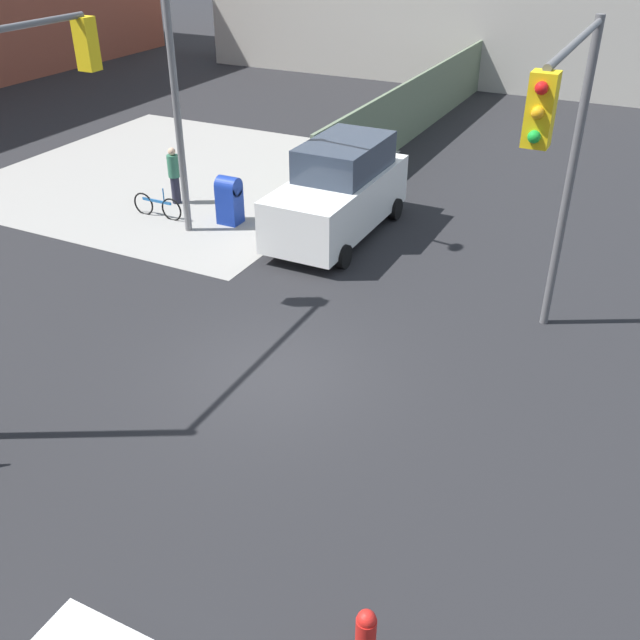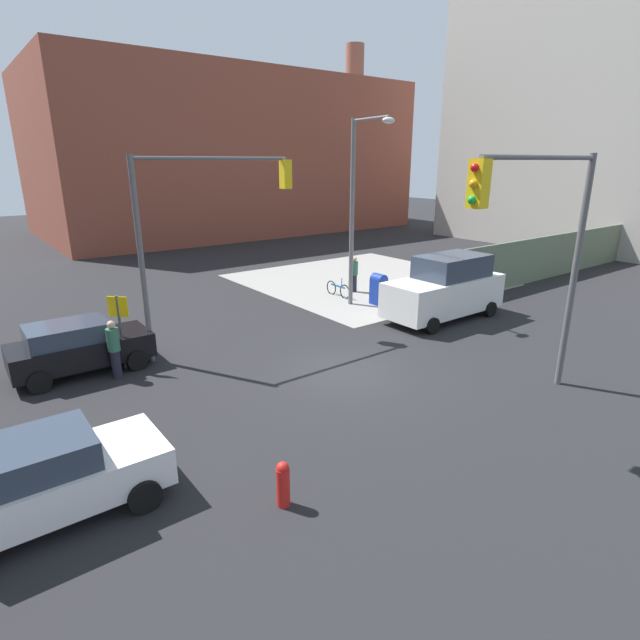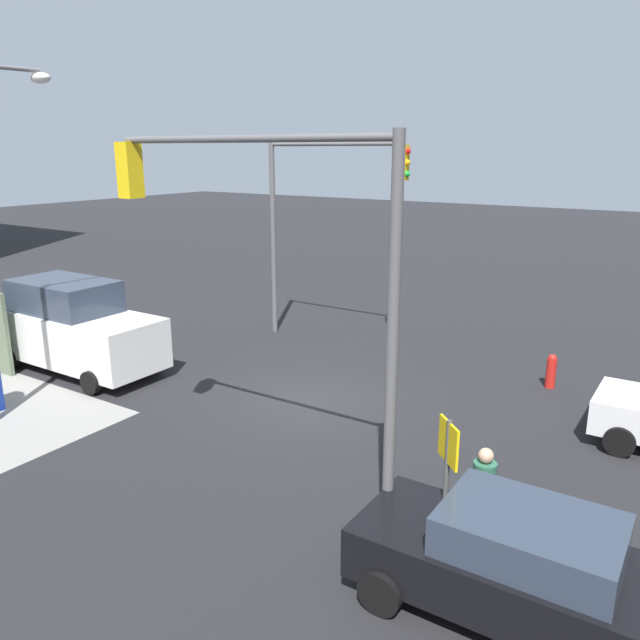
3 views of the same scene
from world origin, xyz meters
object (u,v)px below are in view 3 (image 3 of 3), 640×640
object	(u,v)px
traffic_signal_nw_corner	(271,251)
traffic_signal_se_corner	(321,202)
sedan_black	(509,562)
pedestrian_waiting	(483,499)
fire_hydrant	(551,370)
van_white_delivery	(75,327)

from	to	relation	value
traffic_signal_nw_corner	traffic_signal_se_corner	bearing A→B (deg)	-61.62
traffic_signal_nw_corner	sedan_black	size ratio (longest dim) A/B	1.60
pedestrian_waiting	fire_hydrant	bearing A→B (deg)	-155.07
sedan_black	van_white_delivery	bearing A→B (deg)	-13.15
fire_hydrant	pedestrian_waiting	size ratio (longest dim) A/B	0.52
fire_hydrant	sedan_black	size ratio (longest dim) A/B	0.23
traffic_signal_se_corner	van_white_delivery	distance (m)	8.35
traffic_signal_nw_corner	sedan_black	xyz separation A→B (m)	(-4.28, 0.45, -3.81)
van_white_delivery	pedestrian_waiting	bearing A→B (deg)	171.07
traffic_signal_nw_corner	van_white_delivery	size ratio (longest dim) A/B	1.20
traffic_signal_se_corner	pedestrian_waiting	bearing A→B (deg)	135.26
traffic_signal_nw_corner	fire_hydrant	xyz separation A→B (m)	(-2.71, -8.70, -4.16)
pedestrian_waiting	sedan_black	bearing A→B (deg)	52.68
fire_hydrant	sedan_black	bearing A→B (deg)	99.68
traffic_signal_nw_corner	sedan_black	bearing A→B (deg)	173.97
traffic_signal_se_corner	sedan_black	bearing A→B (deg)	134.03
traffic_signal_se_corner	traffic_signal_nw_corner	bearing A→B (deg)	118.38
sedan_black	van_white_delivery	distance (m)	13.86
fire_hydrant	pedestrian_waiting	bearing A→B (deg)	95.71
traffic_signal_nw_corner	van_white_delivery	bearing A→B (deg)	-16.33
traffic_signal_nw_corner	fire_hydrant	distance (m)	10.02
sedan_black	pedestrian_waiting	distance (m)	1.38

